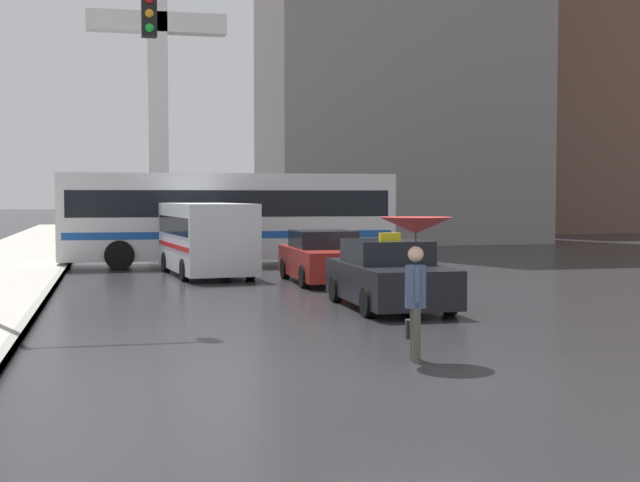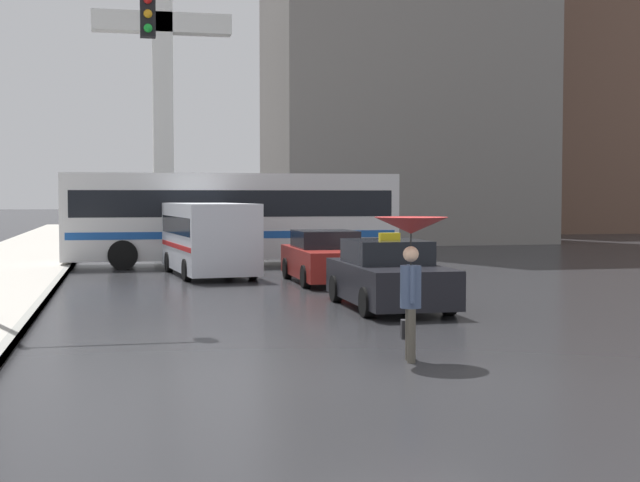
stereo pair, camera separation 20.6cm
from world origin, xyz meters
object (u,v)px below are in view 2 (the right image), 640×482
(ambulance_van, at_px, (209,235))
(taxi, at_px, (389,277))
(monument_cross, at_px, (163,71))
(pedestrian_with_umbrella, at_px, (411,245))
(traffic_light, at_px, (47,85))
(city_bus, at_px, (232,215))
(sedan_red, at_px, (326,258))

(ambulance_van, bearing_deg, taxi, 103.35)
(taxi, relative_size, monument_cross, 0.30)
(pedestrian_with_umbrella, bearing_deg, traffic_light, 59.07)
(taxi, xyz_separation_m, city_bus, (-1.91, 12.36, 1.07))
(taxi, xyz_separation_m, monument_cross, (-3.75, 23.35, 7.39))
(taxi, xyz_separation_m, sedan_red, (-0.07, 5.76, -0.01))
(city_bus, distance_m, traffic_light, 14.75)
(pedestrian_with_umbrella, relative_size, traffic_light, 0.33)
(ambulance_van, height_order, traffic_light, traffic_light)
(taxi, bearing_deg, sedan_red, -89.29)
(sedan_red, relative_size, traffic_light, 0.68)
(taxi, height_order, sedan_red, taxi)
(traffic_light, bearing_deg, monument_cross, 82.85)
(taxi, bearing_deg, city_bus, -81.21)
(ambulance_van, height_order, city_bus, city_bus)
(traffic_light, bearing_deg, ambulance_van, 68.95)
(sedan_red, bearing_deg, monument_cross, -78.17)
(traffic_light, height_order, monument_cross, monument_cross)
(pedestrian_with_umbrella, bearing_deg, monument_cross, 14.65)
(monument_cross, bearing_deg, taxi, -80.87)
(city_bus, height_order, monument_cross, monument_cross)
(city_bus, height_order, pedestrian_with_umbrella, city_bus)
(city_bus, xyz_separation_m, pedestrian_with_umbrella, (0.44, -18.34, -0.05))
(pedestrian_with_umbrella, distance_m, traffic_light, 7.62)
(sedan_red, bearing_deg, taxi, 90.71)
(ambulance_van, relative_size, city_bus, 0.48)
(monument_cross, bearing_deg, sedan_red, -78.17)
(sedan_red, bearing_deg, pedestrian_with_umbrella, 83.19)
(ambulance_van, height_order, monument_cross, monument_cross)
(taxi, distance_m, pedestrian_with_umbrella, 6.24)
(traffic_light, relative_size, monument_cross, 0.45)
(pedestrian_with_umbrella, height_order, traffic_light, traffic_light)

